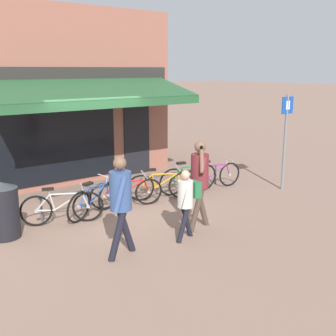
{
  "coord_description": "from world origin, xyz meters",
  "views": [
    {
      "loc": [
        -4.75,
        -8.18,
        3.16
      ],
      "look_at": [
        0.74,
        -1.11,
        1.05
      ],
      "focal_mm": 45.0,
      "sensor_mm": 36.0,
      "label": 1
    }
  ],
  "objects_px": {
    "pedestrian_child": "(187,197)",
    "bicycle_red": "(126,193)",
    "pedestrian_second_adult": "(121,196)",
    "pedestrian_adult": "(200,175)",
    "parking_sign": "(286,132)",
    "bicycle_blue": "(94,200)",
    "bicycle_green": "(188,179)",
    "litter_bin": "(4,210)",
    "bicycle_orange": "(161,185)",
    "bicycle_silver": "(62,207)",
    "bicycle_purple": "(213,176)"
  },
  "relations": [
    {
      "from": "pedestrian_child",
      "to": "bicycle_red",
      "type": "bearing_deg",
      "value": -86.11
    },
    {
      "from": "bicycle_red",
      "to": "pedestrian_second_adult",
      "type": "bearing_deg",
      "value": -105.91
    },
    {
      "from": "pedestrian_adult",
      "to": "parking_sign",
      "type": "relative_size",
      "value": 0.72
    },
    {
      "from": "bicycle_blue",
      "to": "bicycle_green",
      "type": "bearing_deg",
      "value": -19.64
    },
    {
      "from": "litter_bin",
      "to": "pedestrian_adult",
      "type": "bearing_deg",
      "value": -30.54
    },
    {
      "from": "bicycle_orange",
      "to": "pedestrian_child",
      "type": "distance_m",
      "value": 2.57
    },
    {
      "from": "pedestrian_child",
      "to": "parking_sign",
      "type": "relative_size",
      "value": 0.54
    },
    {
      "from": "bicycle_silver",
      "to": "parking_sign",
      "type": "distance_m",
      "value": 6.0
    },
    {
      "from": "pedestrian_adult",
      "to": "bicycle_orange",
      "type": "bearing_deg",
      "value": -96.15
    },
    {
      "from": "bicycle_blue",
      "to": "litter_bin",
      "type": "xyz_separation_m",
      "value": [
        -1.93,
        -0.03,
        0.18
      ]
    },
    {
      "from": "pedestrian_child",
      "to": "parking_sign",
      "type": "height_order",
      "value": "parking_sign"
    },
    {
      "from": "bicycle_orange",
      "to": "parking_sign",
      "type": "relative_size",
      "value": 0.62
    },
    {
      "from": "bicycle_green",
      "to": "pedestrian_child",
      "type": "relative_size",
      "value": 1.26
    },
    {
      "from": "bicycle_orange",
      "to": "bicycle_green",
      "type": "xyz_separation_m",
      "value": [
        0.9,
        0.02,
        0.03
      ]
    },
    {
      "from": "pedestrian_adult",
      "to": "pedestrian_second_adult",
      "type": "xyz_separation_m",
      "value": [
        -1.91,
        -0.14,
        -0.05
      ]
    },
    {
      "from": "bicycle_green",
      "to": "litter_bin",
      "type": "bearing_deg",
      "value": -169.58
    },
    {
      "from": "bicycle_red",
      "to": "pedestrian_second_adult",
      "type": "xyz_separation_m",
      "value": [
        -1.46,
        -2.16,
        0.72
      ]
    },
    {
      "from": "pedestrian_adult",
      "to": "parking_sign",
      "type": "bearing_deg",
      "value": -159.13
    },
    {
      "from": "bicycle_silver",
      "to": "bicycle_red",
      "type": "relative_size",
      "value": 0.95
    },
    {
      "from": "bicycle_red",
      "to": "bicycle_purple",
      "type": "relative_size",
      "value": 0.98
    },
    {
      "from": "bicycle_silver",
      "to": "parking_sign",
      "type": "height_order",
      "value": "parking_sign"
    },
    {
      "from": "pedestrian_second_adult",
      "to": "bicycle_green",
      "type": "bearing_deg",
      "value": -139.03
    },
    {
      "from": "bicycle_red",
      "to": "pedestrian_child",
      "type": "xyz_separation_m",
      "value": [
        -0.11,
        -2.28,
        0.48
      ]
    },
    {
      "from": "bicycle_orange",
      "to": "bicycle_green",
      "type": "bearing_deg",
      "value": 26.28
    },
    {
      "from": "bicycle_blue",
      "to": "bicycle_red",
      "type": "relative_size",
      "value": 0.96
    },
    {
      "from": "pedestrian_second_adult",
      "to": "parking_sign",
      "type": "xyz_separation_m",
      "value": [
        5.6,
        0.9,
        0.47
      ]
    },
    {
      "from": "bicycle_blue",
      "to": "pedestrian_adult",
      "type": "height_order",
      "value": "pedestrian_adult"
    },
    {
      "from": "bicycle_purple",
      "to": "parking_sign",
      "type": "height_order",
      "value": "parking_sign"
    },
    {
      "from": "bicycle_green",
      "to": "pedestrian_adult",
      "type": "xyz_separation_m",
      "value": [
        -1.45,
        -2.03,
        0.73
      ]
    },
    {
      "from": "bicycle_green",
      "to": "bicycle_purple",
      "type": "bearing_deg",
      "value": 2.66
    },
    {
      "from": "bicycle_orange",
      "to": "litter_bin",
      "type": "distance_m",
      "value": 3.81
    },
    {
      "from": "bicycle_orange",
      "to": "pedestrian_child",
      "type": "xyz_separation_m",
      "value": [
        -1.11,
        -2.27,
        0.48
      ]
    },
    {
      "from": "pedestrian_child",
      "to": "bicycle_silver",
      "type": "bearing_deg",
      "value": -48.86
    },
    {
      "from": "bicycle_red",
      "to": "pedestrian_adult",
      "type": "relative_size",
      "value": 0.93
    },
    {
      "from": "bicycle_silver",
      "to": "pedestrian_second_adult",
      "type": "relative_size",
      "value": 0.9
    },
    {
      "from": "pedestrian_child",
      "to": "litter_bin",
      "type": "distance_m",
      "value": 3.48
    },
    {
      "from": "bicycle_green",
      "to": "pedestrian_second_adult",
      "type": "height_order",
      "value": "pedestrian_second_adult"
    },
    {
      "from": "bicycle_red",
      "to": "bicycle_green",
      "type": "relative_size",
      "value": 0.99
    },
    {
      "from": "bicycle_silver",
      "to": "bicycle_red",
      "type": "bearing_deg",
      "value": 24.85
    },
    {
      "from": "pedestrian_second_adult",
      "to": "bicycle_orange",
      "type": "bearing_deg",
      "value": -130.72
    },
    {
      "from": "bicycle_purple",
      "to": "parking_sign",
      "type": "distance_m",
      "value": 2.2
    },
    {
      "from": "pedestrian_second_adult",
      "to": "litter_bin",
      "type": "xyz_separation_m",
      "value": [
        -1.34,
        2.06,
        -0.52
      ]
    },
    {
      "from": "bicycle_purple",
      "to": "pedestrian_child",
      "type": "xyz_separation_m",
      "value": [
        -2.81,
        -2.2,
        0.48
      ]
    },
    {
      "from": "bicycle_blue",
      "to": "parking_sign",
      "type": "xyz_separation_m",
      "value": [
        5.01,
        -1.19,
        1.17
      ]
    },
    {
      "from": "bicycle_green",
      "to": "bicycle_purple",
      "type": "height_order",
      "value": "bicycle_green"
    },
    {
      "from": "bicycle_blue",
      "to": "bicycle_silver",
      "type": "bearing_deg",
      "value": 159.42
    },
    {
      "from": "bicycle_green",
      "to": "pedestrian_child",
      "type": "xyz_separation_m",
      "value": [
        -2.01,
        -2.29,
        0.45
      ]
    },
    {
      "from": "bicycle_green",
      "to": "bicycle_orange",
      "type": "bearing_deg",
      "value": -169.85
    },
    {
      "from": "bicycle_green",
      "to": "pedestrian_adult",
      "type": "relative_size",
      "value": 0.94
    },
    {
      "from": "bicycle_purple",
      "to": "pedestrian_second_adult",
      "type": "relative_size",
      "value": 0.97
    }
  ]
}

